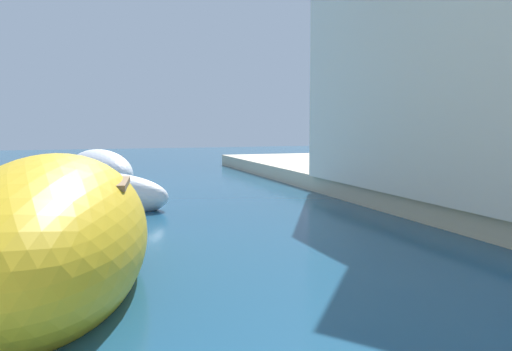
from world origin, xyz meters
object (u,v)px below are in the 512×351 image
moored_boat_5 (100,171)px  waterfront_building_main (504,33)px  moored_boat_0 (53,237)px  moored_boat_4 (93,195)px

moored_boat_5 → waterfront_building_main: waterfront_building_main is taller
moored_boat_5 → waterfront_building_main: size_ratio=0.48×
moored_boat_0 → waterfront_building_main: size_ratio=0.68×
moored_boat_0 → moored_boat_4: (0.75, 6.56, -0.29)m
moored_boat_0 → waterfront_building_main: waterfront_building_main is taller
moored_boat_5 → waterfront_building_main: 13.30m
waterfront_building_main → moored_boat_4: bearing=161.5°
moored_boat_0 → moored_boat_5: size_ratio=1.41×
moored_boat_4 → waterfront_building_main: 10.84m
moored_boat_0 → waterfront_building_main: bearing=-63.3°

